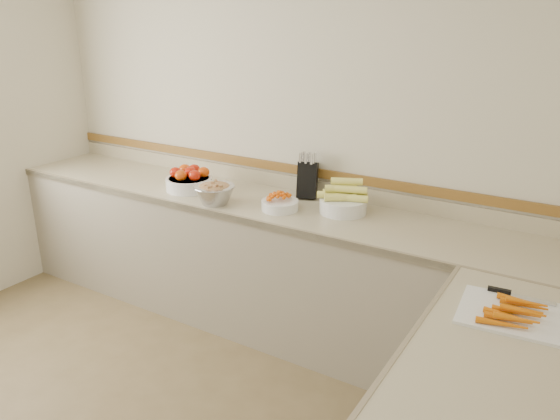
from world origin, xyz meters
The scene contains 8 objects.
back_wall centered at (0.00, 2.00, 1.30)m, with size 4.00×4.00×0.00m, color beige.
counter_back centered at (0.00, 1.68, 0.45)m, with size 4.00×0.65×1.08m.
knife_block centered at (0.22, 1.90, 1.03)m, with size 0.17×0.19×0.31m.
tomato_bowl centered at (-0.55, 1.62, 0.97)m, with size 0.32×0.32×0.16m.
cherry_tomato_bowl centered at (0.20, 1.59, 0.94)m, with size 0.23×0.23×0.12m.
corn_bowl centered at (0.55, 1.76, 0.97)m, with size 0.32×0.29×0.21m.
rhubarb_bowl centered at (-0.21, 1.47, 0.98)m, with size 0.26×0.26×0.15m.
cutting_board centered at (1.68, 1.00, 0.92)m, with size 0.46×0.37×0.06m.
Camera 1 is at (1.87, -1.13, 2.04)m, focal length 35.00 mm.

